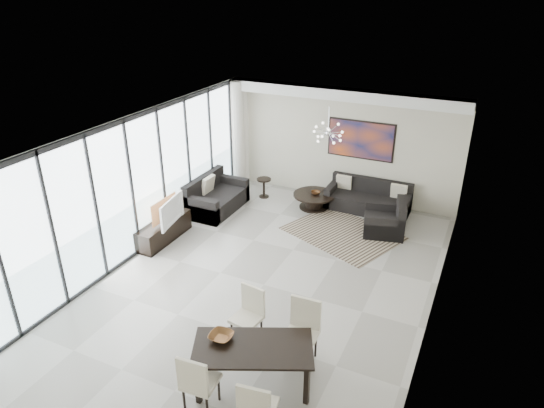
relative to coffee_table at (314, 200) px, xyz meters
The scene contains 20 objects.
room_shell 3.90m from the coffee_table, 77.30° to the right, with size 6.00×9.00×2.90m.
window_wall 4.57m from the coffee_table, 124.82° to the right, with size 0.37×8.95×2.90m.
soffit 2.68m from the coffee_table, 63.35° to the left, with size 5.98×0.40×0.26m, color white.
painting 1.88m from the coffee_table, 45.58° to the left, with size 1.68×0.04×0.98m, color #C34C1B.
chandelier 2.49m from the coffee_table, 59.49° to the right, with size 0.66×0.66×0.71m.
rug 1.49m from the coffee_table, 42.76° to the right, with size 2.35×1.81×0.01m, color black.
coffee_table is the anchor object (origin of this frame).
bowl_coffee 0.20m from the coffee_table, 25.60° to the left, with size 0.23×0.23×0.07m, color brown.
sofa_main 1.34m from the coffee_table, 20.18° to the left, with size 2.04×0.84×0.74m.
loveseat 2.48m from the coffee_table, 152.59° to the right, with size 0.95×1.69×0.84m.
armchair 2.01m from the coffee_table, 15.65° to the right, with size 1.08×1.11×0.78m.
side_table 1.43m from the coffee_table, behind, with size 0.38×0.38×0.52m.
tv_console 3.83m from the coffee_table, 128.96° to the right, with size 0.42×1.51×0.47m, color black.
television 3.77m from the coffee_table, 127.06° to the right, with size 0.99×0.13×0.57m, color gray.
dining_table 6.05m from the coffee_table, 77.49° to the right, with size 1.85×1.44×0.69m.
dining_chair_sw 6.69m from the coffee_table, 82.64° to the right, with size 0.47×0.47×0.96m.
dining_chair_se 6.90m from the coffee_table, 75.31° to the right, with size 0.49×0.49×0.94m.
dining_chair_nw 5.10m from the coffee_table, 80.96° to the right, with size 0.49×0.49×0.94m.
dining_chair_ne 5.37m from the coffee_table, 71.18° to the right, with size 0.50×0.50×1.03m.
bowl_dining 6.02m from the coffee_table, 82.08° to the right, with size 0.34×0.34×0.08m, color brown.
Camera 1 is at (3.41, -6.88, 5.34)m, focal length 32.00 mm.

